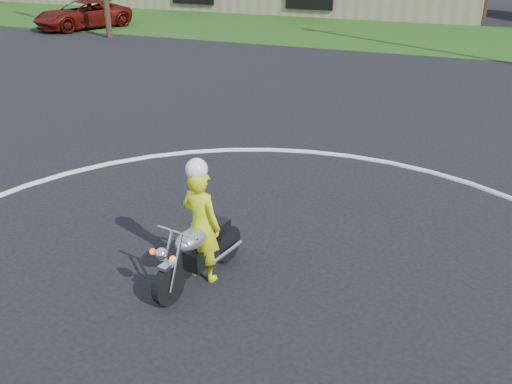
% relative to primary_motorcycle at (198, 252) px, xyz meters
% --- Properties ---
extents(grass_strip, '(120.00, 10.00, 0.02)m').
position_rel_primary_motorcycle_xyz_m(grass_strip, '(0.84, 23.92, -0.49)').
color(grass_strip, '#1E4714').
rests_on(grass_strip, ground).
extents(course_markings, '(19.05, 19.05, 0.12)m').
position_rel_primary_motorcycle_xyz_m(course_markings, '(3.01, 1.28, -0.49)').
color(course_markings, silver).
rests_on(course_markings, ground).
extents(primary_motorcycle, '(0.78, 1.95, 1.03)m').
position_rel_primary_motorcycle_xyz_m(primary_motorcycle, '(0.00, 0.00, 0.00)').
color(primary_motorcycle, black).
rests_on(primary_motorcycle, ground).
extents(rider_primary_grp, '(0.70, 0.53, 1.91)m').
position_rel_primary_motorcycle_xyz_m(rider_primary_grp, '(0.00, 0.14, 0.42)').
color(rider_primary_grp, '#D7E618').
rests_on(rider_primary_grp, ground).
extents(pickup_grp, '(4.28, 5.73, 1.45)m').
position_rel_primary_motorcycle_xyz_m(pickup_grp, '(-17.27, 19.95, 0.22)').
color(pickup_grp, '#590F0A').
rests_on(pickup_grp, ground).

